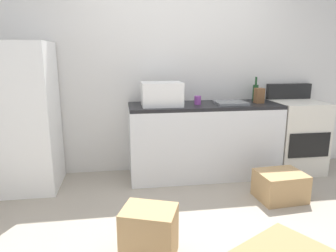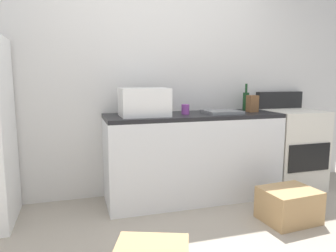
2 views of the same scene
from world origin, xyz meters
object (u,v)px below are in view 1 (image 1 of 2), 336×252
at_px(refrigerator, 23,118).
at_px(microwave, 162,94).
at_px(knife_block, 259,96).
at_px(wine_bottle, 255,92).
at_px(cardboard_box_large, 280,186).
at_px(cardboard_box_medium, 149,233).
at_px(stove_oven, 295,135).
at_px(coffee_mug, 198,100).

distance_m(refrigerator, microwave, 1.54).
bearing_deg(knife_block, wine_bottle, 78.23).
height_order(knife_block, cardboard_box_large, knife_block).
distance_m(cardboard_box_large, cardboard_box_medium, 1.61).
distance_m(refrigerator, wine_bottle, 2.79).
relative_size(stove_oven, microwave, 2.39).
height_order(stove_oven, coffee_mug, stove_oven).
relative_size(coffee_mug, knife_block, 0.56).
distance_m(stove_oven, wine_bottle, 0.76).
relative_size(stove_oven, knife_block, 6.11).
relative_size(stove_oven, cardboard_box_large, 2.37).
bearing_deg(coffee_mug, knife_block, -0.28).
bearing_deg(microwave, wine_bottle, 10.63).
height_order(microwave, coffee_mug, microwave).
distance_m(coffee_mug, knife_block, 0.77).
relative_size(stove_oven, cardboard_box_medium, 2.83).
bearing_deg(cardboard_box_large, knife_block, 85.82).
relative_size(wine_bottle, cardboard_box_medium, 0.77).
bearing_deg(refrigerator, coffee_mug, 0.91).
relative_size(refrigerator, microwave, 3.50).
xyz_separation_m(refrigerator, cardboard_box_medium, (1.24, -1.46, -0.61)).
height_order(stove_oven, cardboard_box_medium, stove_oven).
distance_m(microwave, knife_block, 1.20).
xyz_separation_m(stove_oven, knife_block, (-0.54, -0.03, 0.52)).
bearing_deg(stove_oven, cardboard_box_large, -127.65).
bearing_deg(microwave, coffee_mug, 3.71).
xyz_separation_m(refrigerator, microwave, (1.53, 0.00, 0.23)).
distance_m(stove_oven, coffee_mug, 1.40).
distance_m(stove_oven, cardboard_box_medium, 2.55).
bearing_deg(cardboard_box_medium, coffee_mug, 64.10).
xyz_separation_m(refrigerator, wine_bottle, (2.77, 0.24, 0.20)).
height_order(refrigerator, cardboard_box_medium, refrigerator).
xyz_separation_m(refrigerator, stove_oven, (3.27, 0.06, -0.34)).
relative_size(microwave, coffee_mug, 4.60).
height_order(knife_block, cardboard_box_medium, knife_block).
bearing_deg(microwave, knife_block, 1.16).
height_order(wine_bottle, coffee_mug, wine_bottle).
relative_size(microwave, cardboard_box_large, 0.99).
bearing_deg(knife_block, stove_oven, 2.93).
xyz_separation_m(stove_oven, microwave, (-1.74, -0.05, 0.57)).
distance_m(refrigerator, cardboard_box_medium, 2.01).
relative_size(stove_oven, coffee_mug, 11.00).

